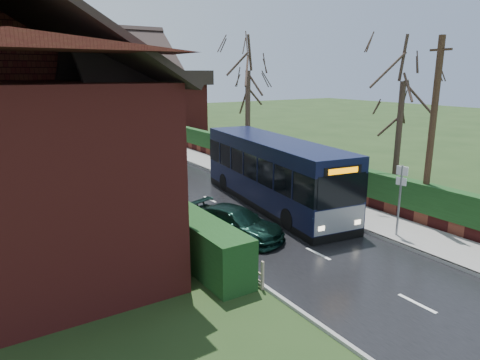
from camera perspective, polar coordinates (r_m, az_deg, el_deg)
ground at (r=17.03m, az=5.78°, el=-7.53°), size 140.00×140.00×0.00m
road at (r=25.24m, az=-8.41°, el=-0.40°), size 6.00×100.00×0.02m
pavement at (r=27.18m, az=-0.23°, el=0.93°), size 2.50×100.00×0.14m
kerb_right at (r=26.57m, az=-2.42°, el=0.61°), size 0.12×100.00×0.14m
kerb_left at (r=24.19m, az=-15.00°, el=-1.27°), size 0.12×100.00×0.10m
front_hedge at (r=19.16m, az=-12.92°, el=-2.82°), size 1.20×16.00×1.60m
picket_fence at (r=19.51m, az=-10.80°, el=-3.48°), size 0.10×16.00×0.90m
right_wall_hedge at (r=27.83m, az=2.47°, el=3.23°), size 0.60×50.00×1.80m
brick_house at (r=17.27m, az=-28.64°, el=6.13°), size 9.30×14.60×10.30m
bus at (r=20.60m, az=4.42°, el=0.96°), size 3.86×10.81×3.21m
car_silver at (r=22.77m, az=-9.86°, el=-0.39°), size 2.16×3.99×1.29m
car_green at (r=16.69m, az=-0.58°, el=-5.73°), size 2.95×4.43×1.19m
car_distant at (r=54.20m, az=-21.66°, el=7.13°), size 2.48×3.98×1.24m
bus_stop_sign at (r=17.32m, az=20.60°, el=-1.36°), size 0.15×0.44×2.90m
telegraph_pole at (r=18.92m, az=24.19°, el=5.65°), size 0.26×0.99×7.67m
tree_right_near at (r=21.70m, az=21.05°, el=13.25°), size 3.89×3.89×8.41m
tree_right_far at (r=28.74m, az=1.07°, el=15.25°), size 4.74×4.74×9.16m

